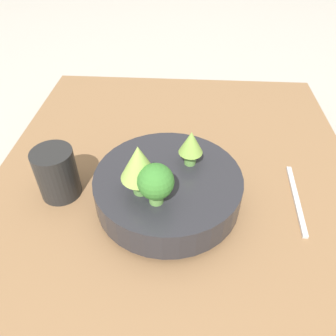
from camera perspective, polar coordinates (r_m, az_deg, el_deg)
name	(u,v)px	position (r m, az deg, el deg)	size (l,w,h in m)	color
ground_plane	(174,215)	(0.69, 1.03, -8.15)	(6.00, 6.00, 0.00)	#ADA89E
table	(174,207)	(0.68, 1.05, -6.86)	(1.06, 0.79, 0.05)	olive
bowl	(168,188)	(0.62, 0.00, -3.56)	(0.28, 0.28, 0.07)	#28282D
romanesco_piece_far	(139,164)	(0.53, -5.09, 0.65)	(0.06, 0.06, 0.10)	#609347
broccoli_floret_left	(156,183)	(0.52, -2.15, -2.54)	(0.06, 0.06, 0.08)	#6BA34C
romanesco_piece_near	(191,144)	(0.60, 4.02, 4.15)	(0.05, 0.05, 0.07)	#6BA34C
cup	(57,173)	(0.67, -18.79, -0.88)	(0.08, 0.08, 0.10)	black
fork	(296,199)	(0.70, 21.42, -5.01)	(0.19, 0.02, 0.01)	silver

